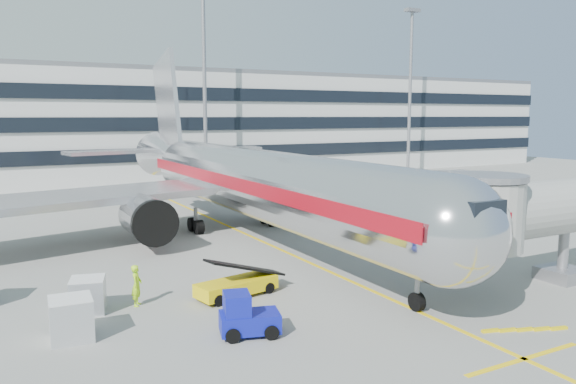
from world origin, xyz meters
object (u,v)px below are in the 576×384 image
main_jet (245,180)px  baggage_tug (246,317)px  belt_loader (237,285)px  cargo_container_front (71,319)px  cargo_container_left (88,295)px  ramp_worker (137,285)px

main_jet → baggage_tug: (-8.29, -18.61, -3.43)m
belt_loader → cargo_container_front: bearing=-166.9°
belt_loader → cargo_container_left: (-7.01, 1.17, 0.21)m
main_jet → belt_loader: (-6.59, -13.69, -3.63)m
main_jet → baggage_tug: bearing=-114.0°
cargo_container_front → ramp_worker: bearing=40.7°
main_jet → ramp_worker: 17.35m
belt_loader → main_jet: bearing=64.3°
belt_loader → baggage_tug: size_ratio=1.65×
baggage_tug → main_jet: bearing=66.0°
main_jet → belt_loader: size_ratio=11.15×
cargo_container_left → ramp_worker: size_ratio=0.93×
baggage_tug → ramp_worker: ramp_worker is taller
baggage_tug → cargo_container_front: size_ratio=1.57×
cargo_container_left → cargo_container_front: size_ratio=1.06×
cargo_container_left → baggage_tug: bearing=-48.9°
main_jet → belt_loader: 15.62m
belt_loader → cargo_container_left: belt_loader is taller
cargo_container_left → ramp_worker: ramp_worker is taller
belt_loader → baggage_tug: (-1.69, -4.92, 0.20)m
belt_loader → cargo_container_left: 7.11m
baggage_tug → ramp_worker: 6.68m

